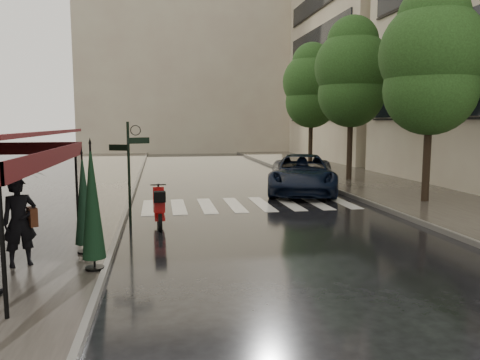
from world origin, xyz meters
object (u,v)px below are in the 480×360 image
object	(u,v)px
parasol_front	(92,201)
parasol_back	(84,199)
pedestrian_with_umbrella	(18,185)
parked_car	(302,174)
scooter	(159,208)

from	to	relation	value
parasol_front	parasol_back	bearing A→B (deg)	105.87
pedestrian_with_umbrella	parked_car	bearing A→B (deg)	18.36
parked_car	parasol_front	distance (m)	12.57
scooter	parasol_back	size ratio (longest dim) A/B	0.78
pedestrian_with_umbrella	parasol_back	bearing A→B (deg)	4.82
parasol_back	parasol_front	bearing A→B (deg)	-74.13
parked_car	parasol_back	bearing A→B (deg)	-115.22
pedestrian_with_umbrella	scooter	distance (m)	4.86
scooter	parasol_back	xyz separation A→B (m)	(-1.67, -2.98, 0.82)
scooter	pedestrian_with_umbrella	bearing A→B (deg)	-128.96
parked_car	scooter	bearing A→B (deg)	-120.26
pedestrian_with_umbrella	parasol_front	bearing A→B (deg)	-47.38
scooter	parked_car	size ratio (longest dim) A/B	0.30
scooter	parked_car	world-z (taller)	parked_car
scooter	parasol_front	distance (m)	4.57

